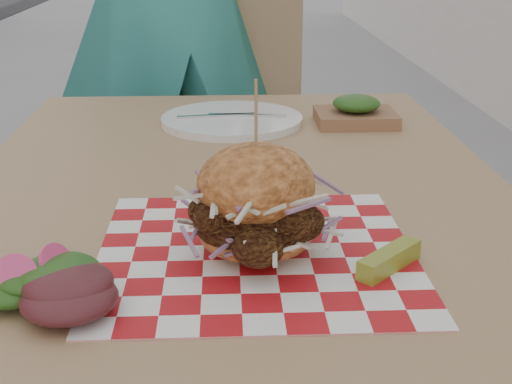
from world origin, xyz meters
TOP-DOWN VIEW (x-y plane):
  - patio_table at (0.35, -0.03)m, footprint 0.80×1.20m
  - patio_chair at (0.35, 0.94)m, footprint 0.43×0.44m
  - paper_liner at (0.37, -0.26)m, footprint 0.36×0.36m
  - sandwich at (0.37, -0.26)m, footprint 0.18×0.18m
  - pickle_spear at (0.51, -0.31)m, footprint 0.08×0.08m
  - side_salad at (0.15, -0.37)m, footprint 0.13×0.14m
  - place_setting at (0.35, 0.32)m, footprint 0.27×0.27m
  - kraft_tray at (0.59, 0.31)m, footprint 0.15×0.12m

SIDE VIEW (x-z plane):
  - patio_chair at x=0.35m, z-range 0.08..1.03m
  - patio_table at x=0.35m, z-range 0.30..1.05m
  - paper_liner at x=0.37m, z-range 0.75..0.75m
  - place_setting at x=0.35m, z-range 0.75..0.77m
  - pickle_spear at x=0.51m, z-range 0.75..0.77m
  - side_salad at x=0.15m, z-range 0.74..0.79m
  - kraft_tray at x=0.59m, z-range 0.74..0.80m
  - sandwich at x=0.37m, z-range 0.71..0.91m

